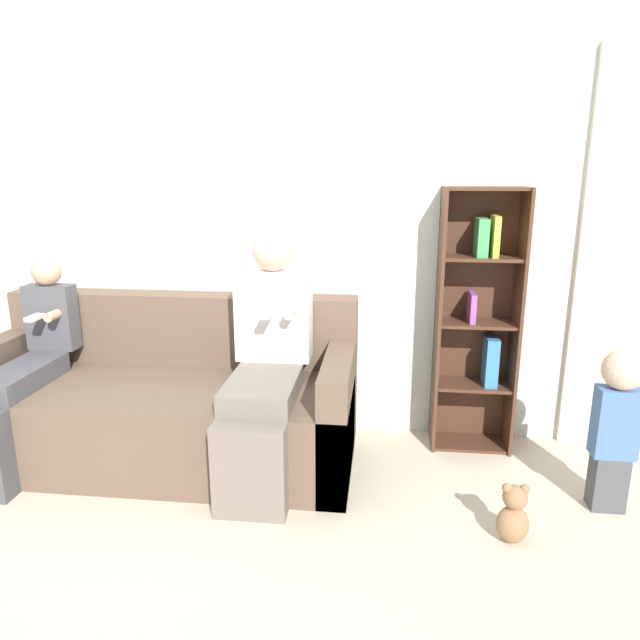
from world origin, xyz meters
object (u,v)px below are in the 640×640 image
object	(u,v)px
couch	(168,404)
adult_seated	(267,355)
toddler_standing	(616,420)
child_seated	(24,368)
teddy_bear	(513,515)
bookshelf	(477,317)

from	to	relation	value
couch	adult_seated	size ratio (longest dim) A/B	1.65
adult_seated	toddler_standing	xyz separation A→B (m)	(1.68, -0.17, -0.20)
adult_seated	child_seated	bearing A→B (deg)	-177.63
adult_seated	teddy_bear	xyz separation A→B (m)	(1.17, -0.50, -0.52)
toddler_standing	bookshelf	distance (m)	0.89
child_seated	bookshelf	xyz separation A→B (m)	(2.43, 0.51, 0.22)
couch	bookshelf	bearing A→B (deg)	11.18
bookshelf	teddy_bear	bearing A→B (deg)	-86.70
toddler_standing	bookshelf	size ratio (longest dim) A/B	0.53
adult_seated	bookshelf	world-z (taller)	bookshelf
adult_seated	teddy_bear	world-z (taller)	adult_seated
child_seated	toddler_standing	xyz separation A→B (m)	(2.99, -0.12, -0.09)
toddler_standing	bookshelf	xyz separation A→B (m)	(-0.56, 0.63, 0.31)
adult_seated	child_seated	size ratio (longest dim) A/B	1.15
couch	teddy_bear	size ratio (longest dim) A/B	7.40
child_seated	toddler_standing	distance (m)	2.99
child_seated	bookshelf	bearing A→B (deg)	11.80
adult_seated	bookshelf	bearing A→B (deg)	22.06
adult_seated	toddler_standing	world-z (taller)	adult_seated
couch	teddy_bear	distance (m)	1.88
adult_seated	toddler_standing	distance (m)	1.70
couch	child_seated	xyz separation A→B (m)	(-0.72, -0.17, 0.25)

